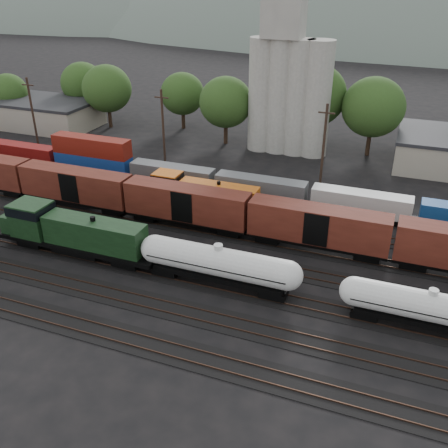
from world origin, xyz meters
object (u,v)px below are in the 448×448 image
(green_locomotive, at_px, (69,231))
(grain_silo, at_px, (288,83))
(tank_car_a, at_px, (218,263))
(orange_locomotive, at_px, (198,192))

(green_locomotive, xyz_separation_m, grain_silo, (12.88, 41.00, 8.45))
(green_locomotive, relative_size, tank_car_a, 1.14)
(green_locomotive, relative_size, orange_locomotive, 1.12)
(tank_car_a, xyz_separation_m, orange_locomotive, (-8.69, 15.00, -0.16))
(tank_car_a, bearing_deg, green_locomotive, 180.00)
(tank_car_a, bearing_deg, orange_locomotive, 120.08)
(green_locomotive, height_order, grain_silo, grain_silo)
(orange_locomotive, distance_m, grain_silo, 27.84)
(green_locomotive, relative_size, grain_silo, 0.65)
(tank_car_a, height_order, orange_locomotive, tank_car_a)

